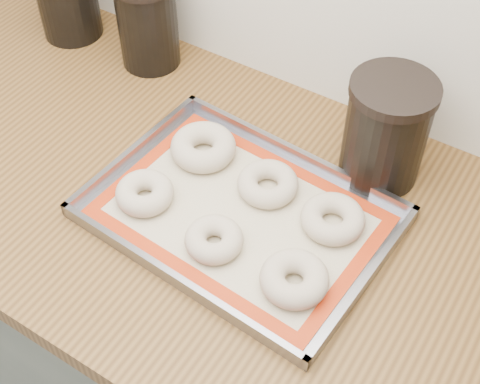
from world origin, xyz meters
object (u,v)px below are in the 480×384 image
Objects in this scene: bagel_front_left at (145,193)px; bagel_front_mid at (214,240)px; canister_mid at (147,21)px; baking_tray at (240,214)px; bagel_back_mid at (268,184)px; bagel_back_right at (333,219)px; canister_right at (386,131)px; bagel_front_right at (294,279)px; bagel_back_left at (203,147)px.

bagel_front_mid is at bearing -7.05° from bagel_front_left.
baking_tray is at bearing -34.24° from canister_mid.
bagel_back_right is (0.12, -0.01, 0.00)m from bagel_back_mid.
baking_tray is 0.15m from bagel_back_right.
canister_right is (0.14, 0.21, 0.09)m from baking_tray.
canister_right is (0.00, 0.28, 0.07)m from bagel_front_right.
bagel_front_right is 0.13m from bagel_back_right.
bagel_back_mid is (0.01, 0.14, 0.00)m from bagel_front_mid.
bagel_back_right is at bearing 44.77° from bagel_front_mid.
bagel_front_right is at bearing -27.53° from baking_tray.
bagel_back_right is at bearing -4.72° from bagel_back_left.
canister_mid is (-0.37, 0.25, 0.09)m from baking_tray.
baking_tray is at bearing -156.15° from bagel_back_right.
bagel_back_right is 0.17m from canister_right.
bagel_back_mid is 0.42m from canister_mid.
canister_mid reaches higher than bagel_front_mid.
bagel_front_right is at bearing -90.98° from canister_right.
bagel_front_right is 1.01× the size of bagel_back_mid.
canister_right is (0.13, 0.14, 0.07)m from bagel_back_mid.
bagel_front_right is (0.14, -0.07, 0.02)m from baking_tray.
baking_tray is 4.76× the size of bagel_front_right.
canister_mid reaches higher than bagel_back_right.
baking_tray is at bearing 20.71° from bagel_front_left.
bagel_back_right is (0.26, -0.02, -0.00)m from bagel_back_left.
bagel_back_left is 0.61× the size of canister_mid.
canister_mid is (-0.22, 0.30, 0.07)m from bagel_front_left.
bagel_front_right reaches higher than bagel_front_mid.
bagel_front_right is 0.90× the size of bagel_back_left.
baking_tray is 0.16m from bagel_front_left.
bagel_back_mid is (-0.13, 0.14, -0.00)m from bagel_front_right.
canister_mid is at bearing 154.34° from bagel_back_mid.
bagel_front_right reaches higher than bagel_front_left.
baking_tray is at bearing 89.90° from bagel_front_mid.
bagel_front_left is 0.93× the size of bagel_front_right.
bagel_front_right is at bearing -47.69° from bagel_back_mid.
bagel_back_mid and bagel_back_right have the same top height.
bagel_back_mid is (0.14, -0.01, -0.00)m from bagel_back_left.
bagel_front_mid is 0.33m from canister_right.
bagel_back_right is (0.13, 0.13, 0.00)m from bagel_front_mid.
bagel_front_left reaches higher than bagel_back_mid.
bagel_back_right is 0.54m from canister_mid.
canister_right reaches higher than bagel_back_left.
bagel_front_left is 0.94× the size of bagel_back_right.
canister_mid reaches higher than baking_tray.
bagel_front_mid is 0.48× the size of canister_mid.
canister_mid is at bearing 138.62° from bagel_front_mid.
bagel_front_left is at bearing -159.29° from baking_tray.
bagel_front_right reaches higher than bagel_back_mid.
baking_tray is 0.45m from canister_mid.
bagel_front_mid is at bearing -116.82° from canister_right.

